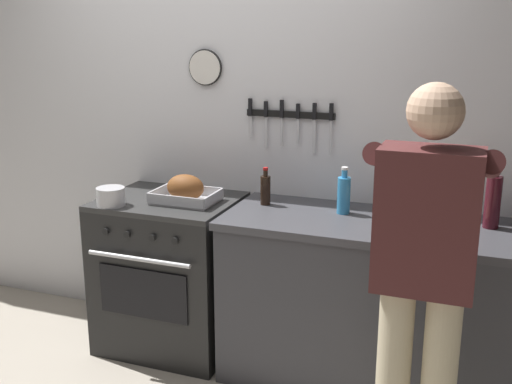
% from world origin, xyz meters
% --- Properties ---
extents(wall_back, '(6.00, 0.13, 2.60)m').
position_xyz_m(wall_back, '(0.00, 1.35, 1.30)').
color(wall_back, silver).
rests_on(wall_back, ground).
extents(counter_block, '(2.03, 0.65, 0.90)m').
position_xyz_m(counter_block, '(1.20, 0.99, 0.45)').
color(counter_block, '#38383D').
rests_on(counter_block, ground).
extents(stove, '(0.76, 0.67, 0.90)m').
position_xyz_m(stove, '(-0.22, 0.99, 0.45)').
color(stove, black).
rests_on(stove, ground).
extents(person_cook, '(0.51, 0.63, 1.66)m').
position_xyz_m(person_cook, '(1.27, 0.33, 0.95)').
color(person_cook, '#C6B793').
rests_on(person_cook, ground).
extents(roasting_pan, '(0.35, 0.26, 0.16)m').
position_xyz_m(roasting_pan, '(-0.09, 0.96, 0.97)').
color(roasting_pan, '#B7B7BC').
rests_on(roasting_pan, stove).
extents(saucepan, '(0.16, 0.16, 0.10)m').
position_xyz_m(saucepan, '(-0.45, 0.76, 0.95)').
color(saucepan, '#B7B7BC').
rests_on(saucepan, stove).
extents(cutting_board, '(0.36, 0.24, 0.02)m').
position_xyz_m(cutting_board, '(1.21, 0.94, 0.91)').
color(cutting_board, tan).
rests_on(cutting_board, counter_block).
extents(bottle_soy_sauce, '(0.06, 0.06, 0.21)m').
position_xyz_m(bottle_soy_sauce, '(0.33, 1.08, 0.99)').
color(bottle_soy_sauce, black).
rests_on(bottle_soy_sauce, counter_block).
extents(bottle_dish_soap, '(0.07, 0.07, 0.25)m').
position_xyz_m(bottle_dish_soap, '(0.77, 1.07, 1.00)').
color(bottle_dish_soap, '#338CCC').
rests_on(bottle_dish_soap, counter_block).
extents(bottle_wine_red, '(0.08, 0.08, 0.33)m').
position_xyz_m(bottle_wine_red, '(1.50, 1.09, 1.04)').
color(bottle_wine_red, '#47141E').
rests_on(bottle_wine_red, counter_block).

